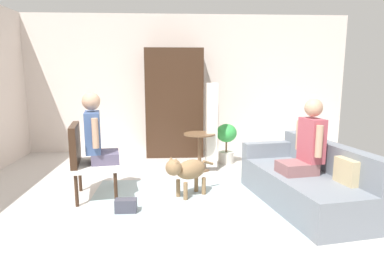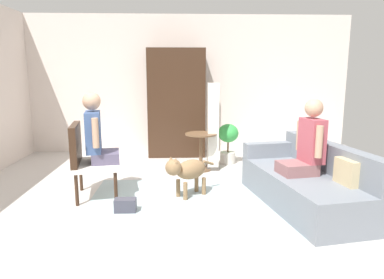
{
  "view_description": "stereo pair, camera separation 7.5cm",
  "coord_description": "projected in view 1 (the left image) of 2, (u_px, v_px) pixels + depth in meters",
  "views": [
    {
      "loc": [
        -0.16,
        -4.22,
        1.6
      ],
      "look_at": [
        0.08,
        0.14,
        0.77
      ],
      "focal_mm": 32.48,
      "sensor_mm": 36.0,
      "label": 1
    },
    {
      "loc": [
        -0.09,
        -4.23,
        1.6
      ],
      "look_at": [
        0.08,
        0.14,
        0.77
      ],
      "focal_mm": 32.48,
      "sensor_mm": 36.0,
      "label": 2
    }
  ],
  "objects": [
    {
      "name": "person_on_armchair",
      "position": [
        96.0,
        134.0,
        4.44
      ],
      "size": [
        0.47,
        0.57,
        0.91
      ],
      "color": "#554E68"
    },
    {
      "name": "round_end_table",
      "position": [
        200.0,
        148.0,
        5.8
      ],
      "size": [
        0.52,
        0.52,
        0.63
      ],
      "color": "brown",
      "rests_on": "ground"
    },
    {
      "name": "back_wall",
      "position": [
        180.0,
        85.0,
        7.12
      ],
      "size": [
        6.78,
        0.12,
        2.76
      ],
      "primitive_type": "cube",
      "color": "silver",
      "rests_on": "ground"
    },
    {
      "name": "area_rug",
      "position": [
        202.0,
        203.0,
        4.34
      ],
      "size": [
        2.84,
        2.05,
        0.01
      ],
      "primitive_type": "cube",
      "color": "#9EB2B7",
      "rests_on": "ground"
    },
    {
      "name": "dog",
      "position": [
        187.0,
        170.0,
        4.53
      ],
      "size": [
        0.66,
        0.53,
        0.57
      ],
      "color": "olive",
      "rests_on": "ground"
    },
    {
      "name": "armoire_cabinet",
      "position": [
        174.0,
        103.0,
        6.78
      ],
      "size": [
        1.1,
        0.56,
        2.07
      ],
      "primitive_type": "cube",
      "color": "#382316",
      "rests_on": "ground"
    },
    {
      "name": "column_lamp",
      "position": [
        212.0,
        127.0,
        5.78
      ],
      "size": [
        0.2,
        0.2,
        1.45
      ],
      "color": "#4C4742",
      "rests_on": "ground"
    },
    {
      "name": "person_on_couch",
      "position": [
        307.0,
        144.0,
        4.16
      ],
      "size": [
        0.53,
        0.5,
        0.9
      ],
      "color": "#86595B"
    },
    {
      "name": "potted_plant",
      "position": [
        226.0,
        140.0,
        6.23
      ],
      "size": [
        0.37,
        0.37,
        0.72
      ],
      "color": "beige",
      "rests_on": "ground"
    },
    {
      "name": "couch",
      "position": [
        306.0,
        182.0,
        4.29
      ],
      "size": [
        1.19,
        2.08,
        0.77
      ],
      "color": "slate",
      "rests_on": "ground"
    },
    {
      "name": "handbag",
      "position": [
        126.0,
        206.0,
        4.06
      ],
      "size": [
        0.25,
        0.14,
        0.16
      ],
      "primitive_type": "cube",
      "color": "#3F3F4C",
      "rests_on": "ground"
    },
    {
      "name": "ground_plane",
      "position": [
        186.0,
        200.0,
        4.45
      ],
      "size": [
        7.41,
        7.41,
        0.0
      ],
      "primitive_type": "plane",
      "color": "beige"
    },
    {
      "name": "armchair",
      "position": [
        85.0,
        155.0,
        4.46
      ],
      "size": [
        0.68,
        0.78,
        0.97
      ],
      "color": "#382316",
      "rests_on": "ground"
    }
  ]
}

